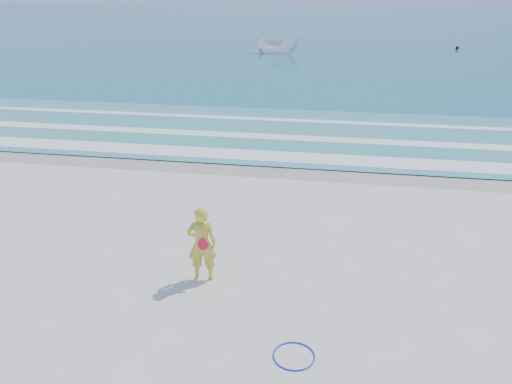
# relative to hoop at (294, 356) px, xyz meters

# --- Properties ---
(ground) EXTENTS (400.00, 400.00, 0.00)m
(ground) POSITION_rel_hoop_xyz_m (-2.34, 1.76, -0.01)
(ground) COLOR silver
(ground) RESTS_ON ground
(wet_sand) EXTENTS (400.00, 2.40, 0.00)m
(wet_sand) POSITION_rel_hoop_xyz_m (-2.34, 10.76, -0.01)
(wet_sand) COLOR #B2A893
(wet_sand) RESTS_ON ground
(ocean) EXTENTS (400.00, 190.00, 0.04)m
(ocean) POSITION_rel_hoop_xyz_m (-2.34, 106.76, 0.01)
(ocean) COLOR #19727F
(ocean) RESTS_ON ground
(shallow) EXTENTS (400.00, 10.00, 0.01)m
(shallow) POSITION_rel_hoop_xyz_m (-2.34, 15.76, 0.03)
(shallow) COLOR #59B7AD
(shallow) RESTS_ON ocean
(foam_near) EXTENTS (400.00, 1.40, 0.01)m
(foam_near) POSITION_rel_hoop_xyz_m (-2.34, 12.06, 0.04)
(foam_near) COLOR white
(foam_near) RESTS_ON shallow
(foam_mid) EXTENTS (400.00, 0.90, 0.01)m
(foam_mid) POSITION_rel_hoop_xyz_m (-2.34, 14.96, 0.04)
(foam_mid) COLOR white
(foam_mid) RESTS_ON shallow
(foam_far) EXTENTS (400.00, 0.60, 0.01)m
(foam_far) POSITION_rel_hoop_xyz_m (-2.34, 18.26, 0.04)
(foam_far) COLOR white
(foam_far) RESTS_ON shallow
(hoop) EXTENTS (1.08, 1.08, 0.03)m
(hoop) POSITION_rel_hoop_xyz_m (0.00, 0.00, 0.00)
(hoop) COLOR #0C28E1
(hoop) RESTS_ON ground
(boat) EXTENTS (4.75, 2.37, 1.76)m
(boat) POSITION_rel_hoop_xyz_m (-6.47, 46.89, 0.90)
(boat) COLOR white
(boat) RESTS_ON ocean
(buoy) EXTENTS (0.37, 0.37, 0.37)m
(buoy) POSITION_rel_hoop_xyz_m (13.15, 53.76, 0.21)
(buoy) COLOR black
(buoy) RESTS_ON ocean
(woman) EXTENTS (0.77, 0.57, 1.92)m
(woman) POSITION_rel_hoop_xyz_m (-2.48, 2.44, 0.94)
(woman) COLOR gold
(woman) RESTS_ON ground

